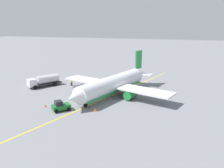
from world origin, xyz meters
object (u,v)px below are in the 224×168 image
object	(u,v)px
airplane	(113,84)
safety_cone_nose	(45,106)
refueling_worker	(71,83)
safety_cone_wingtip	(95,109)
fuel_tanker	(44,81)
pushback_tug	(61,106)

from	to	relation	value
airplane	safety_cone_nose	bearing A→B (deg)	-43.95
airplane	refueling_worker	size ratio (longest dim) A/B	17.64
safety_cone_nose	safety_cone_wingtip	xyz separation A→B (m)	(-0.73, 11.15, 0.06)
fuel_tanker	airplane	bearing A→B (deg)	83.39
fuel_tanker	safety_cone_nose	xyz separation A→B (m)	(14.55, 9.30, -1.41)
safety_cone_nose	safety_cone_wingtip	bearing A→B (deg)	93.75
airplane	fuel_tanker	bearing A→B (deg)	-96.61
refueling_worker	safety_cone_nose	world-z (taller)	refueling_worker
pushback_tug	safety_cone_nose	distance (m)	4.41
airplane	pushback_tug	distance (m)	15.22
fuel_tanker	pushback_tug	bearing A→B (deg)	40.98
pushback_tug	refueling_worker	size ratio (longest dim) A/B	2.37
pushback_tug	fuel_tanker	bearing A→B (deg)	-139.02
refueling_worker	safety_cone_nose	distance (m)	17.75
airplane	pushback_tug	xyz separation A→B (m)	(13.15, -7.45, -1.79)
airplane	safety_cone_wingtip	distance (m)	11.66
refueling_worker	safety_cone_wingtip	bearing A→B (deg)	38.72
safety_cone_wingtip	safety_cone_nose	bearing A→B (deg)	-86.25
airplane	safety_cone_wingtip	xyz separation A→B (m)	(11.39, -0.53, -2.43)
safety_cone_wingtip	pushback_tug	bearing A→B (deg)	-75.77
airplane	safety_cone_nose	distance (m)	17.02
refueling_worker	safety_cone_nose	xyz separation A→B (m)	(17.58, 2.36, -0.52)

